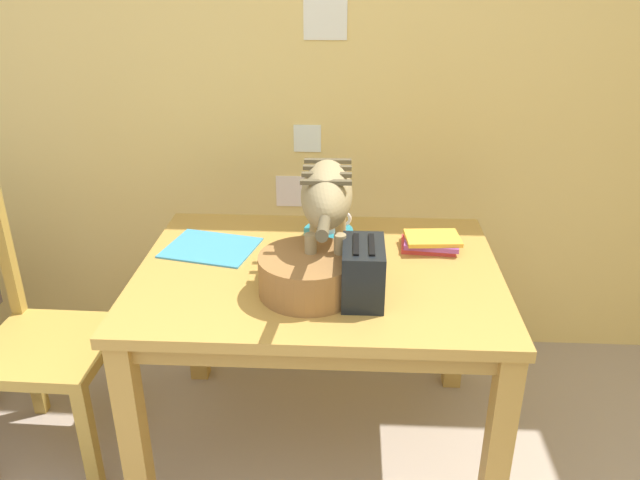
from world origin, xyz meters
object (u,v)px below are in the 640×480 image
at_px(coffee_mug, 329,219).
at_px(magazine, 211,248).
at_px(dining_table, 320,293).
at_px(wooden_chair_near, 34,342).
at_px(wicker_basket, 308,274).
at_px(saucer_bowl, 328,234).
at_px(cat, 327,196).
at_px(toaster, 363,272).
at_px(book_stack, 431,242).

distance_m(coffee_mug, magazine, 0.42).
relative_size(dining_table, wooden_chair_near, 1.24).
xyz_separation_m(coffee_mug, wicker_basket, (-0.05, -0.39, -0.01)).
relative_size(saucer_bowl, wooden_chair_near, 0.19).
height_order(cat, magazine, cat).
relative_size(saucer_bowl, wicker_basket, 0.59).
bearing_deg(wicker_basket, magazine, 141.01).
height_order(cat, toaster, cat).
bearing_deg(coffee_mug, magazine, -166.02).
distance_m(book_stack, wicker_basket, 0.51).
bearing_deg(saucer_bowl, book_stack, -9.61).
height_order(dining_table, wicker_basket, wicker_basket).
bearing_deg(wicker_basket, saucer_bowl, 83.46).
bearing_deg(toaster, magazine, 148.90).
distance_m(saucer_bowl, book_stack, 0.36).
height_order(dining_table, toaster, toaster).
bearing_deg(cat, dining_table, -138.58).
bearing_deg(cat, toaster, -61.19).
xyz_separation_m(magazine, toaster, (0.51, -0.31, 0.08)).
distance_m(toaster, wooden_chair_near, 1.16).
bearing_deg(cat, wicker_basket, -105.69).
relative_size(magazine, book_stack, 1.46).
relative_size(dining_table, wicker_basket, 3.95).
bearing_deg(dining_table, magazine, 161.32).
xyz_separation_m(coffee_mug, wooden_chair_near, (-0.98, -0.29, -0.34)).
bearing_deg(wicker_basket, book_stack, 39.56).
bearing_deg(wicker_basket, wooden_chair_near, 174.38).
distance_m(dining_table, saucer_bowl, 0.25).
distance_m(coffee_mug, toaster, 0.42).
bearing_deg(magazine, wicker_basket, -26.14).
relative_size(dining_table, book_stack, 5.73).
bearing_deg(wicker_basket, dining_table, 80.38).
bearing_deg(saucer_bowl, dining_table, -94.40).
xyz_separation_m(coffee_mug, book_stack, (0.35, -0.06, -0.05)).
bearing_deg(wicker_basket, coffee_mug, 82.95).
bearing_deg(coffee_mug, wicker_basket, -97.05).
bearing_deg(magazine, toaster, -18.25).
xyz_separation_m(cat, wicker_basket, (-0.05, -0.18, -0.18)).
bearing_deg(coffee_mug, book_stack, -9.70).
distance_m(magazine, wooden_chair_near, 0.67).
distance_m(cat, wicker_basket, 0.26).
bearing_deg(dining_table, wooden_chair_near, -176.10).
bearing_deg(coffee_mug, cat, -90.20).
xyz_separation_m(cat, wooden_chair_near, (-0.98, -0.08, -0.51)).
relative_size(cat, coffee_mug, 5.71).
bearing_deg(wooden_chair_near, wicker_basket, 85.66).
bearing_deg(wooden_chair_near, dining_table, 95.19).
bearing_deg(magazine, wooden_chair_near, -148.67).
bearing_deg(dining_table, wicker_basket, -99.62).
xyz_separation_m(saucer_bowl, coffee_mug, (0.00, 0.00, 0.06)).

